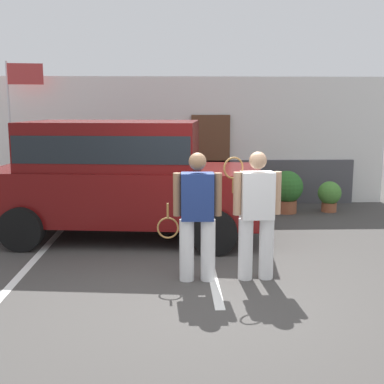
{
  "coord_description": "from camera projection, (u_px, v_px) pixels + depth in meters",
  "views": [
    {
      "loc": [
        -0.36,
        -6.08,
        2.32
      ],
      "look_at": [
        -0.1,
        1.2,
        1.05
      ],
      "focal_mm": 46.67,
      "sensor_mm": 36.0,
      "label": 1
    }
  ],
  "objects": [
    {
      "name": "ground_plane",
      "position": [
        203.0,
        288.0,
        6.4
      ],
      "size": [
        40.0,
        40.0,
        0.0
      ],
      "primitive_type": "plane",
      "color": "#423F3D"
    },
    {
      "name": "parked_suv",
      "position": [
        121.0,
        173.0,
        8.71
      ],
      "size": [
        4.77,
        2.54,
        2.05
      ],
      "rotation": [
        0.0,
        0.0,
        -0.1
      ],
      "color": "#590C0C",
      "rests_on": "ground_plane"
    },
    {
      "name": "parking_stripe_0",
      "position": [
        38.0,
        256.0,
        7.79
      ],
      "size": [
        0.12,
        4.4,
        0.01
      ],
      "primitive_type": "cube",
      "color": "silver",
      "rests_on": "ground_plane"
    },
    {
      "name": "parking_stripe_1",
      "position": [
        208.0,
        254.0,
        7.88
      ],
      "size": [
        0.12,
        4.4,
        0.01
      ],
      "primitive_type": "cube",
      "color": "silver",
      "rests_on": "ground_plane"
    },
    {
      "name": "flag_pole",
      "position": [
        17.0,
        109.0,
        10.97
      ],
      "size": [
        0.8,
        0.12,
        3.27
      ],
      "color": "silver",
      "rests_on": "ground_plane"
    },
    {
      "name": "house_frontage",
      "position": [
        190.0,
        145.0,
        11.84
      ],
      "size": [
        9.26,
        0.4,
        2.97
      ],
      "color": "white",
      "rests_on": "ground_plane"
    },
    {
      "name": "potted_plant_secondary",
      "position": [
        329.0,
        195.0,
        10.97
      ],
      "size": [
        0.51,
        0.51,
        0.67
      ],
      "color": "#9E5638",
      "rests_on": "ground_plane"
    },
    {
      "name": "tennis_player_woman",
      "position": [
        256.0,
        213.0,
        6.62
      ],
      "size": [
        0.78,
        0.29,
        1.73
      ],
      "rotation": [
        0.0,
        0.0,
        3.2
      ],
      "color": "white",
      "rests_on": "ground_plane"
    },
    {
      "name": "tennis_player_man",
      "position": [
        197.0,
        215.0,
        6.56
      ],
      "size": [
        0.89,
        0.28,
        1.72
      ],
      "rotation": [
        0.0,
        0.0,
        3.12
      ],
      "color": "white",
      "rests_on": "ground_plane"
    },
    {
      "name": "potted_plant_by_porch",
      "position": [
        287.0,
        190.0,
        10.83
      ],
      "size": [
        0.7,
        0.7,
        0.92
      ],
      "color": "#9E5638",
      "rests_on": "ground_plane"
    }
  ]
}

